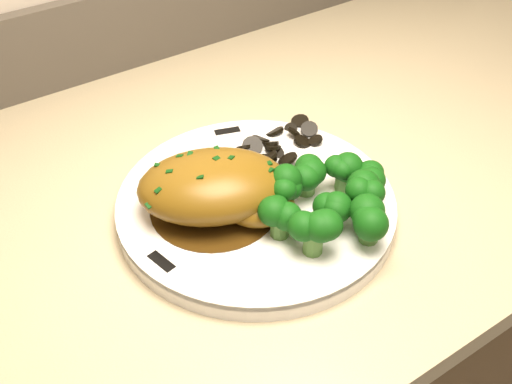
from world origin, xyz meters
TOP-DOWN VIEW (x-y plane):
  - plate at (-0.01, 1.61)m, footprint 0.37×0.37m
  - rim_accent_0 at (0.03, 1.74)m, footprint 0.03×0.02m
  - rim_accent_1 at (-0.14, 1.59)m, footprint 0.02×0.03m
  - rim_accent_2 at (0.08, 1.51)m, footprint 0.03×0.03m
  - gravy_pool at (-0.05, 1.62)m, footprint 0.14×0.14m
  - chicken_breast at (-0.05, 1.62)m, footprint 0.19×0.17m
  - mushroom_pile at (0.07, 1.67)m, footprint 0.09×0.07m
  - broccoli_florets at (0.04, 1.55)m, footprint 0.15×0.12m

SIDE VIEW (x-z plane):
  - plate at x=-0.01m, z-range 0.81..0.83m
  - rim_accent_0 at x=0.03m, z-range 0.83..0.83m
  - rim_accent_1 at x=-0.14m, z-range 0.83..0.83m
  - rim_accent_2 at x=0.08m, z-range 0.83..0.83m
  - gravy_pool at x=-0.05m, z-range 0.83..0.83m
  - mushroom_pile at x=0.07m, z-range 0.82..0.85m
  - broccoli_florets at x=0.04m, z-range 0.83..0.88m
  - chicken_breast at x=-0.05m, z-range 0.83..0.89m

